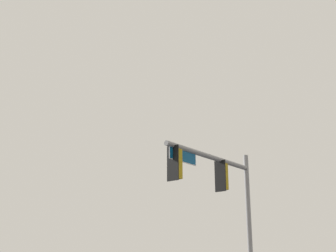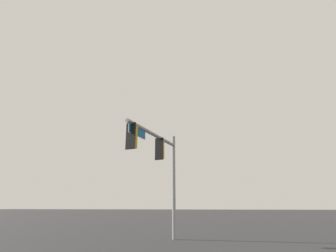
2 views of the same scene
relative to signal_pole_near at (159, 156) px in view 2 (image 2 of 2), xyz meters
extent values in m
cylinder|color=gray|center=(-2.20, 0.41, -1.44)|extent=(0.22, 0.22, 6.34)
cylinder|color=gray|center=(0.61, -0.11, 1.13)|extent=(5.65, 1.24, 0.20)
cube|color=black|center=(-0.05, 0.01, 0.46)|extent=(0.12, 0.52, 1.30)
cube|color=#B79314|center=(-0.23, 0.04, 0.46)|extent=(0.41, 0.38, 1.10)
cylinder|color=#B79314|center=(-0.23, 0.04, 1.07)|extent=(0.04, 0.04, 0.12)
cylinder|color=red|center=(-0.43, 0.08, 0.79)|extent=(0.07, 0.22, 0.22)
cylinder|color=#392D05|center=(-0.43, 0.08, 0.46)|extent=(0.07, 0.22, 0.22)
cylinder|color=black|center=(-0.43, 0.08, 0.13)|extent=(0.07, 0.22, 0.22)
cube|color=black|center=(3.04, -0.56, 0.46)|extent=(0.12, 0.52, 1.30)
cube|color=#B79314|center=(2.85, -0.53, 0.46)|extent=(0.41, 0.38, 1.10)
cylinder|color=#B79314|center=(2.85, -0.53, 1.07)|extent=(0.04, 0.04, 0.12)
cylinder|color=red|center=(2.66, -0.49, 0.79)|extent=(0.07, 0.22, 0.22)
cylinder|color=#392D05|center=(2.66, -0.49, 0.46)|extent=(0.07, 0.22, 0.22)
cylinder|color=black|center=(2.66, -0.49, 0.13)|extent=(0.07, 0.22, 0.22)
cube|color=#0A4C7F|center=(2.45, -0.45, 0.82)|extent=(1.55, 0.33, 0.41)
cube|color=white|center=(2.45, -0.45, 0.82)|extent=(1.61, 0.32, 0.47)
camera|label=1|loc=(17.65, 7.15, -3.21)|focal=50.00mm
camera|label=2|loc=(14.29, 3.85, -2.76)|focal=28.00mm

